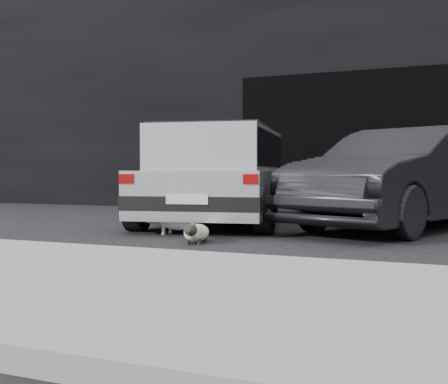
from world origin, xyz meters
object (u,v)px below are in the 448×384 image
at_px(silver_hatchback, 221,172).
at_px(second_car, 404,178).
at_px(cat_white, 180,219).
at_px(cat_siamese, 196,233).

bearing_deg(silver_hatchback, second_car, -4.69).
bearing_deg(cat_white, silver_hatchback, -167.14).
bearing_deg(second_car, cat_white, -122.35).
xyz_separation_m(cat_siamese, cat_white, (-0.50, 0.64, 0.07)).
bearing_deg(silver_hatchback, cat_siamese, -84.12).
distance_m(second_car, cat_white, 3.00).
bearing_deg(cat_siamese, cat_white, -62.53).
xyz_separation_m(second_car, cat_siamese, (-1.88, -2.39, -0.55)).
relative_size(silver_hatchback, cat_siamese, 5.65).
height_order(second_car, cat_white, second_car).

